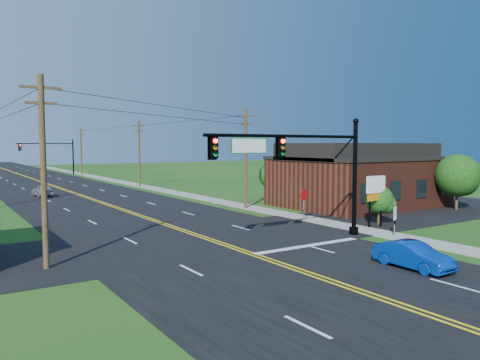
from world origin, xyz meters
TOP-DOWN VIEW (x-y plane):
  - ground at (0.00, 0.00)m, footprint 260.00×260.00m
  - road_main at (0.00, 50.00)m, footprint 16.00×220.00m
  - road_cross at (0.00, 12.00)m, footprint 70.00×10.00m
  - sidewalk at (10.50, 40.00)m, footprint 2.00×160.00m
  - signal_mast_main at (4.34, 8.00)m, footprint 11.30×0.60m
  - signal_mast_far at (4.44, 80.00)m, footprint 10.98×0.60m
  - brick_building at (20.00, 18.00)m, footprint 14.20×11.20m
  - utility_pole_left_a at (-9.50, 10.00)m, footprint 1.80×0.28m
  - utility_pole_right_a at (9.80, 22.00)m, footprint 1.80×0.28m
  - utility_pole_right_b at (9.80, 48.00)m, footprint 1.80×0.28m
  - utility_pole_right_c at (9.80, 78.00)m, footprint 1.80×0.28m
  - tree_right_front at (25.00, 11.00)m, footprint 3.80×3.80m
  - tree_right_back at (16.00, 26.00)m, footprint 3.00×3.00m
  - shrub_corner at (13.00, 9.50)m, footprint 2.00×2.00m
  - blue_car at (4.78, 0.60)m, footprint 1.36×3.82m
  - distant_car at (-3.71, 42.47)m, footprint 1.98×4.02m
  - route_sign at (10.28, 5.98)m, footprint 0.53×0.25m
  - stop_sign at (9.55, 13.74)m, footprint 0.87×0.25m
  - pylon_sign at (12.00, 9.00)m, footprint 1.78×0.35m

SIDE VIEW (x-z plane):
  - ground at x=0.00m, z-range 0.00..0.00m
  - road_main at x=0.00m, z-range 0.00..0.04m
  - road_cross at x=0.00m, z-range 0.00..0.04m
  - sidewalk at x=10.50m, z-range 0.00..0.08m
  - blue_car at x=4.78m, z-range 0.00..1.25m
  - distant_car at x=-3.71m, z-range 0.00..1.32m
  - route_sign at x=10.28m, z-range 0.19..2.44m
  - stop_sign at x=9.55m, z-range 0.55..3.03m
  - shrub_corner at x=13.00m, z-range 0.42..3.28m
  - brick_building at x=20.00m, z-range 0.00..4.70m
  - tree_right_back at x=16.00m, z-range 0.55..4.65m
  - pylon_sign at x=12.00m, z-range 0.84..4.47m
  - tree_right_front at x=25.00m, z-range 0.60..5.60m
  - signal_mast_far at x=4.44m, z-range 0.81..8.29m
  - utility_pole_left_a at x=-9.50m, z-range 0.22..9.22m
  - utility_pole_right_a at x=9.80m, z-range 0.22..9.22m
  - utility_pole_right_b at x=9.80m, z-range 0.22..9.22m
  - utility_pole_right_c at x=9.80m, z-range 0.22..9.22m
  - signal_mast_main at x=4.34m, z-range 1.01..8.49m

